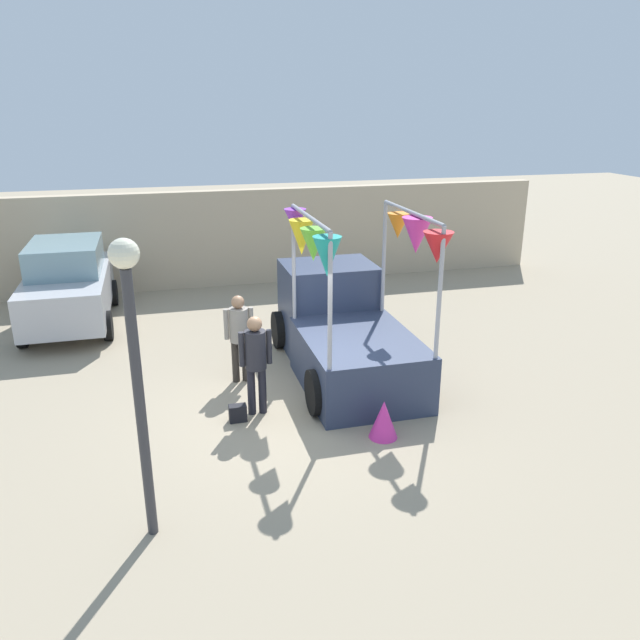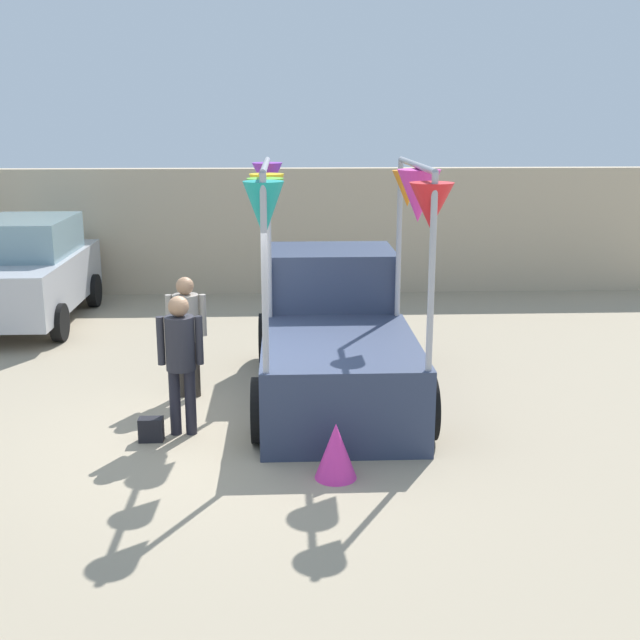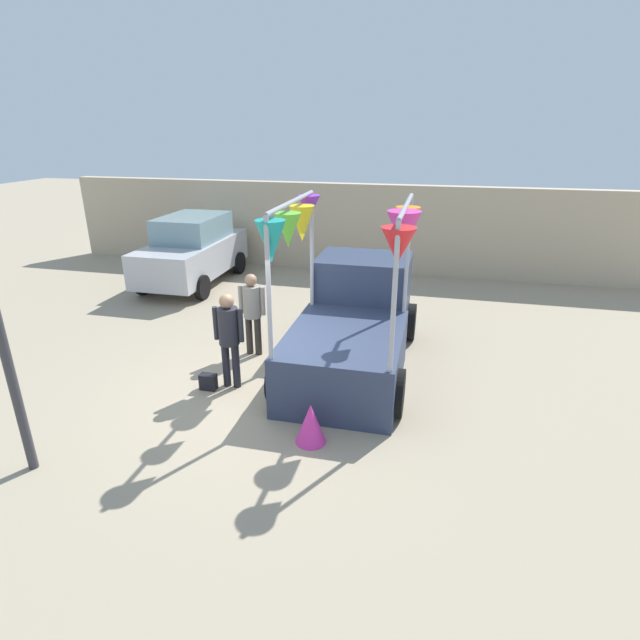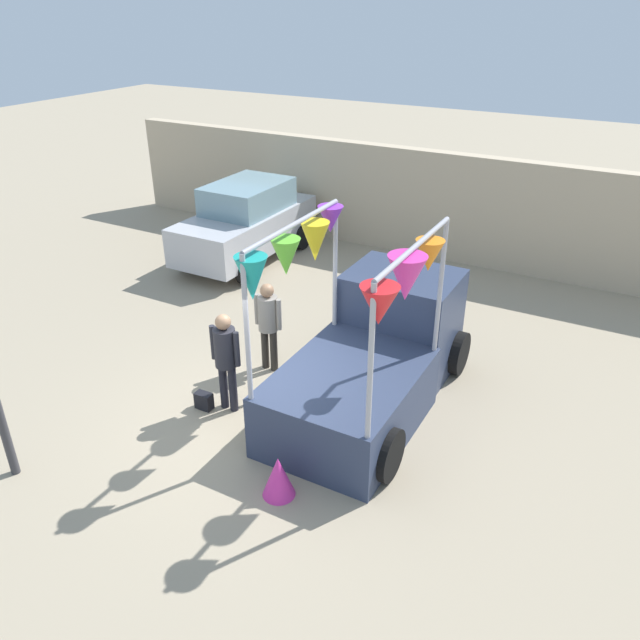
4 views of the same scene
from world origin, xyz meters
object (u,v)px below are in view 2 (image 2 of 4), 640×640
(vendor_truck, at_px, (334,328))
(parked_car, at_px, (28,271))
(person_vendor, at_px, (186,325))
(folded_kite_bundle_magenta, at_px, (336,451))
(person_customer, at_px, (180,352))
(handbag, at_px, (151,429))

(vendor_truck, bearing_deg, parked_car, 142.94)
(vendor_truck, bearing_deg, person_vendor, -176.30)
(person_vendor, relative_size, folded_kite_bundle_magenta, 2.71)
(person_customer, distance_m, handbag, 0.96)
(handbag, bearing_deg, vendor_truck, 36.53)
(parked_car, relative_size, person_customer, 2.39)
(parked_car, relative_size, person_vendor, 2.46)
(vendor_truck, distance_m, parked_car, 6.59)
(parked_car, relative_size, handbag, 14.29)
(person_vendor, distance_m, folded_kite_bundle_magenta, 3.22)
(handbag, bearing_deg, folded_kite_bundle_magenta, -27.16)
(person_customer, height_order, person_vendor, person_customer)
(parked_car, xyz_separation_m, person_vendor, (3.30, -4.10, 0.04))
(person_vendor, distance_m, handbag, 1.76)
(parked_car, relative_size, folded_kite_bundle_magenta, 6.67)
(vendor_truck, height_order, person_customer, vendor_truck)
(person_customer, distance_m, folded_kite_bundle_magenta, 2.25)
(person_customer, xyz_separation_m, folded_kite_bundle_magenta, (1.72, -1.26, -0.71))
(vendor_truck, bearing_deg, person_customer, -142.32)
(parked_car, xyz_separation_m, person_customer, (3.39, -5.41, 0.06))
(person_customer, relative_size, handbag, 5.97)
(person_vendor, bearing_deg, vendor_truck, 3.70)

